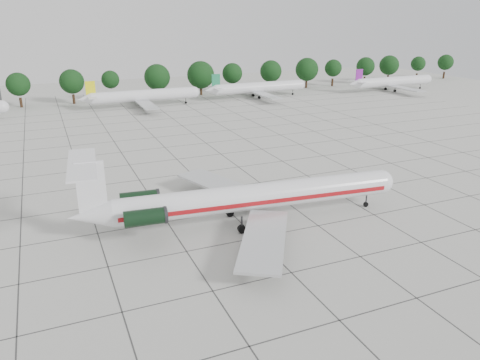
{
  "coord_description": "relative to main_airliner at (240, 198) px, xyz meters",
  "views": [
    {
      "loc": [
        -19.84,
        -50.04,
        23.43
      ],
      "look_at": [
        1.96,
        1.17,
        3.5
      ],
      "focal_mm": 35.0,
      "sensor_mm": 36.0,
      "label": 1
    }
  ],
  "objects": [
    {
      "name": "bg_airliner_e",
      "position": [
        83.52,
        72.56,
        -0.34
      ],
      "size": [
        28.24,
        27.2,
        7.4
      ],
      "color": "silver",
      "rests_on": "ground"
    },
    {
      "name": "bg_airliner_c",
      "position": [
        5.21,
        76.97,
        -0.34
      ],
      "size": [
        28.24,
        27.2,
        7.4
      ],
      "color": "silver",
      "rests_on": "ground"
    },
    {
      "name": "ground_crew",
      "position": [
        13.04,
        5.79,
        -2.38
      ],
      "size": [
        0.75,
        0.64,
        1.73
      ],
      "primitive_type": "imported",
      "rotation": [
        0.0,
        0.0,
        3.59
      ],
      "color": "#C07D0B",
      "rests_on": "ground"
    },
    {
      "name": "ground",
      "position": [
        0.17,
        3.88,
        -3.25
      ],
      "size": [
        260.0,
        260.0,
        0.0
      ],
      "primitive_type": "plane",
      "color": "beige",
      "rests_on": "ground"
    },
    {
      "name": "bg_airliner_d",
      "position": [
        39.13,
        78.08,
        -0.34
      ],
      "size": [
        28.24,
        27.2,
        7.4
      ],
      "color": "silver",
      "rests_on": "ground"
    },
    {
      "name": "main_airliner",
      "position": [
        0.0,
        0.0,
        0.0
      ],
      "size": [
        39.18,
        30.69,
        9.19
      ],
      "rotation": [
        0.0,
        0.0,
        -0.1
      ],
      "color": "silver",
      "rests_on": "ground"
    },
    {
      "name": "apron_joints",
      "position": [
        0.17,
        18.88,
        -3.24
      ],
      "size": [
        170.0,
        170.0,
        0.02
      ],
      "primitive_type": "cube",
      "color": "#383838",
      "rests_on": "ground"
    },
    {
      "name": "tree_line",
      "position": [
        -11.52,
        88.88,
        2.73
      ],
      "size": [
        249.86,
        8.44,
        10.22
      ],
      "color": "#332114",
      "rests_on": "ground"
    }
  ]
}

